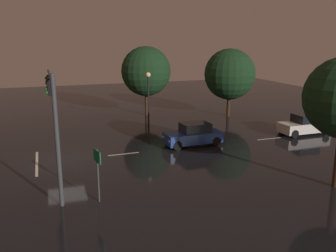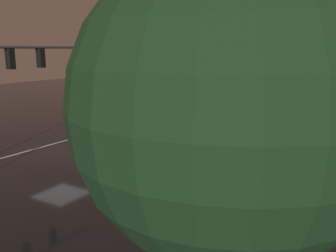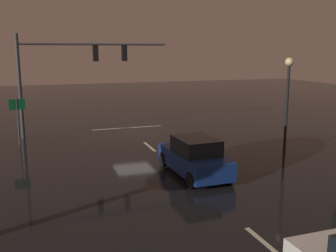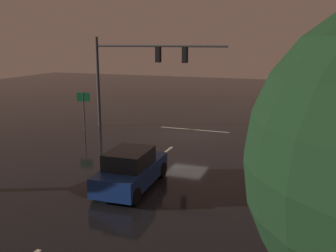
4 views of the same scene
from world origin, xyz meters
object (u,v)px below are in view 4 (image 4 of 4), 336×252
traffic_signal_assembly (137,65)px  car_approaching (131,170)px  route_sign (84,103)px  street_lamp_left_kerb (284,108)px

traffic_signal_assembly → car_approaching: size_ratio=2.13×
traffic_signal_assembly → route_sign: traffic_signal_assembly is taller
route_sign → traffic_signal_assembly: bearing=-151.3°
street_lamp_left_kerb → route_sign: size_ratio=1.85×
car_approaching → traffic_signal_assembly: bearing=-67.2°
street_lamp_left_kerb → traffic_signal_assembly: bearing=-39.2°
car_approaching → street_lamp_left_kerb: size_ratio=0.88×
traffic_signal_assembly → street_lamp_left_kerb: size_ratio=1.87×
car_approaching → route_sign: bearing=-47.8°
street_lamp_left_kerb → route_sign: 15.00m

